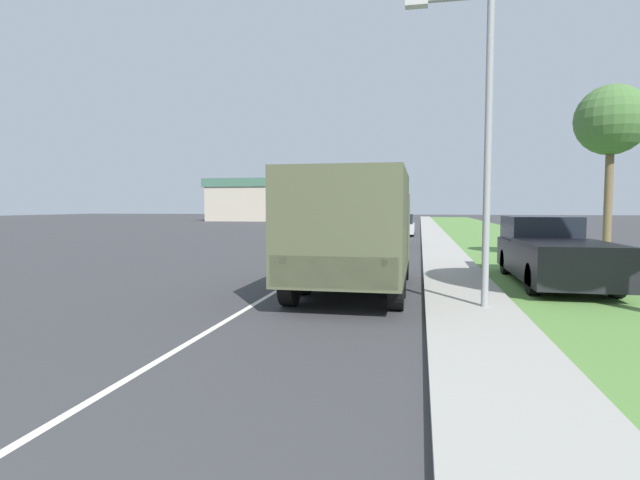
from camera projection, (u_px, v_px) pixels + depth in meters
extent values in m
plane|color=#38383A|center=(376.00, 232.00, 40.39)|extent=(180.00, 180.00, 0.00)
cube|color=silver|center=(376.00, 232.00, 40.39)|extent=(0.12, 120.00, 0.00)
cube|color=#9E9B93|center=(433.00, 232.00, 39.51)|extent=(1.80, 120.00, 0.12)
cube|color=#56843D|center=(491.00, 233.00, 38.65)|extent=(7.00, 120.00, 0.02)
cube|color=#606647|center=(365.00, 227.00, 14.59)|extent=(2.54, 1.82, 1.92)
cube|color=#4C5138|center=(350.00, 224.00, 11.39)|extent=(2.54, 4.69, 2.35)
cube|color=#606647|center=(333.00, 272.00, 9.20)|extent=(2.41, 0.10, 0.60)
cube|color=red|center=(283.00, 261.00, 9.35)|extent=(0.12, 0.06, 0.12)
cube|color=red|center=(385.00, 263.00, 8.98)|extent=(0.12, 0.06, 0.12)
cylinder|color=black|center=(327.00, 260.00, 14.78)|extent=(0.30, 1.02, 1.02)
cylinder|color=black|center=(403.00, 262.00, 14.35)|extent=(0.30, 1.02, 1.02)
cylinder|color=black|center=(290.00, 282.00, 10.54)|extent=(0.30, 1.02, 1.02)
cylinder|color=black|center=(396.00, 285.00, 10.10)|extent=(0.30, 1.02, 1.02)
cylinder|color=black|center=(305.00, 273.00, 11.92)|extent=(0.30, 1.02, 1.02)
cylinder|color=black|center=(399.00, 276.00, 11.48)|extent=(0.30, 1.02, 1.02)
cube|color=navy|center=(383.00, 237.00, 26.54)|extent=(1.86, 4.47, 0.57)
cube|color=black|center=(383.00, 226.00, 26.59)|extent=(1.63, 2.01, 0.61)
cylinder|color=black|center=(370.00, 238.00, 28.12)|extent=(0.20, 0.64, 0.64)
cylinder|color=black|center=(400.00, 238.00, 27.79)|extent=(0.20, 0.64, 0.64)
cylinder|color=black|center=(365.00, 241.00, 25.32)|extent=(0.20, 0.64, 0.64)
cylinder|color=black|center=(398.00, 242.00, 24.99)|extent=(0.20, 0.64, 0.64)
cube|color=#B7BABF|center=(402.00, 228.00, 36.34)|extent=(1.78, 4.56, 0.67)
cube|color=black|center=(402.00, 219.00, 36.39)|extent=(1.56, 2.05, 0.69)
cylinder|color=black|center=(392.00, 230.00, 37.94)|extent=(0.20, 0.64, 0.64)
cylinder|color=black|center=(413.00, 230.00, 37.63)|extent=(0.20, 0.64, 0.64)
cylinder|color=black|center=(390.00, 232.00, 35.08)|extent=(0.20, 0.64, 0.64)
cylinder|color=black|center=(412.00, 232.00, 34.77)|extent=(0.20, 0.64, 0.64)
cube|color=black|center=(364.00, 223.00, 48.16)|extent=(1.88, 4.50, 0.59)
cube|color=black|center=(365.00, 217.00, 48.21)|extent=(1.65, 2.02, 0.63)
cylinder|color=black|center=(358.00, 224.00, 49.74)|extent=(0.20, 0.64, 0.64)
cylinder|color=black|center=(374.00, 224.00, 49.41)|extent=(0.20, 0.64, 0.64)
cylinder|color=black|center=(354.00, 225.00, 46.93)|extent=(0.20, 0.64, 0.64)
cylinder|color=black|center=(372.00, 225.00, 46.60)|extent=(0.20, 0.64, 0.64)
cube|color=black|center=(553.00, 259.00, 13.34)|extent=(2.03, 5.70, 0.87)
cube|color=black|center=(540.00, 228.00, 14.91)|extent=(1.87, 2.40, 0.69)
cube|color=black|center=(567.00, 244.00, 12.14)|extent=(2.03, 3.31, 0.12)
cylinder|color=black|center=(506.00, 262.00, 15.38)|extent=(0.24, 0.76, 0.76)
cylinder|color=black|center=(568.00, 263.00, 15.03)|extent=(0.24, 0.76, 0.76)
cylinder|color=black|center=(533.00, 279.00, 11.69)|extent=(0.24, 0.76, 0.76)
cylinder|color=black|center=(617.00, 281.00, 11.34)|extent=(0.24, 0.76, 0.76)
cylinder|color=gray|center=(488.00, 150.00, 9.69)|extent=(0.14, 0.14, 6.15)
cube|color=#B2B2AD|center=(417.00, 3.00, 9.77)|extent=(0.44, 0.24, 0.16)
cylinder|color=brown|center=(608.00, 201.00, 18.58)|extent=(0.29, 0.29, 4.56)
sphere|color=#477038|center=(611.00, 120.00, 18.38)|extent=(2.57, 2.57, 2.57)
cube|color=#B2A893|center=(277.00, 204.00, 72.78)|extent=(18.85, 8.51, 4.85)
cube|color=#3D6651|center=(277.00, 183.00, 72.58)|extent=(19.61, 8.85, 1.21)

